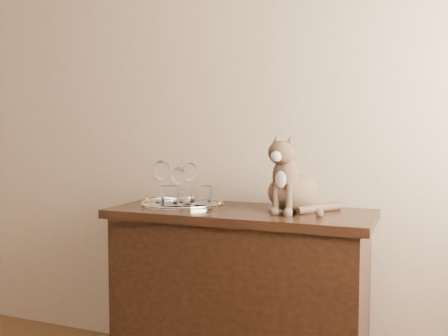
# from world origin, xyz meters

# --- Properties ---
(wall_back) EXTENTS (4.00, 0.10, 2.70)m
(wall_back) POSITION_xyz_m (0.00, 2.25, 1.35)
(wall_back) COLOR tan
(wall_back) RESTS_ON ground
(sideboard) EXTENTS (1.20, 0.50, 0.85)m
(sideboard) POSITION_xyz_m (0.60, 1.94, 0.42)
(sideboard) COLOR black
(sideboard) RESTS_ON ground
(tray) EXTENTS (0.40, 0.40, 0.01)m
(tray) POSITION_xyz_m (0.29, 1.96, 0.85)
(tray) COLOR white
(tray) RESTS_ON sideboard
(wine_glass_b) EXTENTS (0.07, 0.07, 0.20)m
(wine_glass_b) POSITION_xyz_m (0.29, 2.06, 0.96)
(wine_glass_b) COLOR white
(wine_glass_b) RESTS_ON tray
(wine_glass_c) EXTENTS (0.08, 0.08, 0.21)m
(wine_glass_c) POSITION_xyz_m (0.18, 1.97, 0.96)
(wine_glass_c) COLOR white
(wine_glass_c) RESTS_ON tray
(wine_glass_d) EXTENTS (0.07, 0.07, 0.18)m
(wine_glass_d) POSITION_xyz_m (0.28, 1.95, 0.95)
(wine_glass_d) COLOR white
(wine_glass_d) RESTS_ON tray
(tumbler_a) EXTENTS (0.07, 0.07, 0.08)m
(tumbler_a) POSITION_xyz_m (0.34, 1.88, 0.90)
(tumbler_a) COLOR white
(tumbler_a) RESTS_ON tray
(tumbler_b) EXTENTS (0.09, 0.09, 0.10)m
(tumbler_b) POSITION_xyz_m (0.28, 1.86, 0.91)
(tumbler_b) COLOR white
(tumbler_b) RESTS_ON tray
(tumbler_c) EXTENTS (0.08, 0.08, 0.09)m
(tumbler_c) POSITION_xyz_m (0.41, 1.95, 0.90)
(tumbler_c) COLOR silver
(tumbler_c) RESTS_ON tray
(cat) EXTENTS (0.39, 0.38, 0.34)m
(cat) POSITION_xyz_m (0.84, 1.99, 1.02)
(cat) COLOR #4B3B2C
(cat) RESTS_ON sideboard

